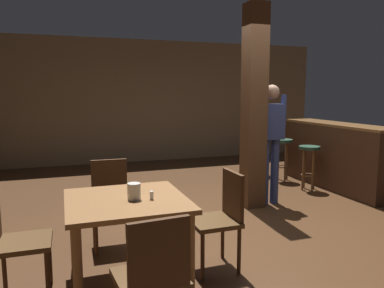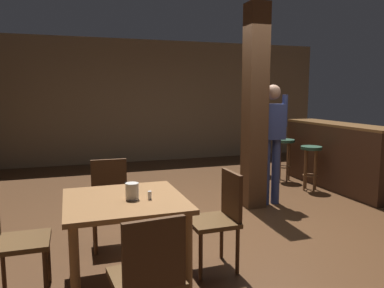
% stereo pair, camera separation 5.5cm
% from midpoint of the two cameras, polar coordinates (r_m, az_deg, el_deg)
% --- Properties ---
extents(ground_plane, '(10.80, 10.80, 0.00)m').
position_cam_midpoint_polar(ground_plane, '(4.95, 8.33, -11.22)').
color(ground_plane, '#422816').
extents(wall_back, '(8.00, 0.10, 2.80)m').
position_cam_midpoint_polar(wall_back, '(8.91, -5.02, 6.51)').
color(wall_back, '#756047').
rests_on(wall_back, ground_plane).
extents(pillar, '(0.28, 0.28, 2.80)m').
position_cam_midpoint_polar(pillar, '(5.26, 9.14, 5.46)').
color(pillar, '#4C301C').
rests_on(pillar, ground_plane).
extents(dining_table, '(0.98, 0.98, 0.74)m').
position_cam_midpoint_polar(dining_table, '(3.23, -10.40, -10.16)').
color(dining_table, brown).
rests_on(dining_table, ground_plane).
extents(chair_south, '(0.46, 0.46, 0.89)m').
position_cam_midpoint_polar(chair_south, '(2.44, -6.59, -19.25)').
color(chair_south, '#4C3319').
rests_on(chair_south, ground_plane).
extents(chair_east, '(0.43, 0.43, 0.89)m').
position_cam_midpoint_polar(chair_east, '(3.48, 4.01, -10.69)').
color(chair_east, '#4C3319').
rests_on(chair_east, ground_plane).
extents(chair_west, '(0.42, 0.42, 0.89)m').
position_cam_midpoint_polar(chair_west, '(3.30, -26.18, -12.61)').
color(chair_west, '#4C3319').
rests_on(chair_west, ground_plane).
extents(chair_north, '(0.43, 0.43, 0.89)m').
position_cam_midpoint_polar(chair_north, '(4.09, -12.65, -8.03)').
color(chair_north, '#4C3319').
rests_on(chair_north, ground_plane).
extents(napkin_cup, '(0.11, 0.11, 0.14)m').
position_cam_midpoint_polar(napkin_cup, '(3.14, -9.32, -7.14)').
color(napkin_cup, beige).
rests_on(napkin_cup, dining_table).
extents(salt_shaker, '(0.03, 0.03, 0.07)m').
position_cam_midpoint_polar(salt_shaker, '(3.13, -6.68, -7.78)').
color(salt_shaker, silver).
rests_on(salt_shaker, dining_table).
extents(standing_person, '(0.47, 0.22, 1.72)m').
position_cam_midpoint_polar(standing_person, '(5.45, 11.63, 1.29)').
color(standing_person, navy).
rests_on(standing_person, ground_plane).
extents(bar_counter, '(0.56, 2.30, 1.10)m').
position_cam_midpoint_polar(bar_counter, '(6.74, 20.40, -1.61)').
color(bar_counter, brown).
rests_on(bar_counter, ground_plane).
extents(bar_stool_near, '(0.34, 0.34, 0.73)m').
position_cam_midpoint_polar(bar_stool_near, '(6.47, 17.18, -1.94)').
color(bar_stool_near, '#1E3828').
rests_on(bar_stool_near, ground_plane).
extents(bar_stool_mid, '(0.36, 0.36, 0.76)m').
position_cam_midpoint_polar(bar_stool_mid, '(7.02, 13.35, -0.79)').
color(bar_stool_mid, '#1E3828').
rests_on(bar_stool_mid, ground_plane).
extents(bar_stool_far, '(0.36, 0.36, 0.76)m').
position_cam_midpoint_polar(bar_stool_far, '(7.45, 10.16, -0.26)').
color(bar_stool_far, '#1E3828').
rests_on(bar_stool_far, ground_plane).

